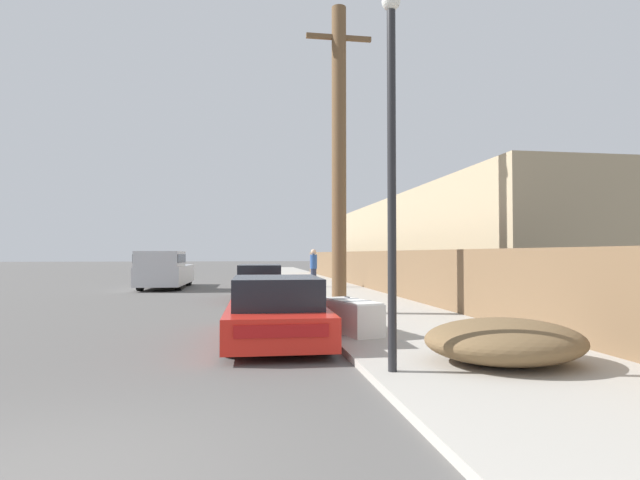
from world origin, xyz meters
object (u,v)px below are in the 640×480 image
Objects in this scene: street_lamp at (392,152)px; pedestrian at (314,267)px; utility_pole at (339,157)px; car_parked_mid at (260,283)px; parked_sports_car_red at (276,312)px; discarded_fridge at (351,316)px; brush_pile at (504,341)px; pickup_truck at (165,270)px.

pedestrian is at bearing 85.49° from street_lamp.
utility_pole is 4.59× the size of pedestrian.
car_parked_mid is 0.85× the size of street_lamp.
pedestrian is at bearing 80.36° from parked_sports_car_red.
car_parked_mid is at bearing 86.16° from discarded_fridge.
brush_pile is at bearing 8.17° from street_lamp.
car_parked_mid is 0.53× the size of utility_pole.
discarded_fridge is at bearing 117.31° from brush_pile.
pedestrian is at bearing 85.67° from utility_pole.
pickup_truck is at bearing 126.42° from car_parked_mid.
pedestrian is at bearing 169.29° from pickup_truck.
discarded_fridge is 5.13m from utility_pole.
brush_pile is (3.14, -2.97, -0.14)m from parked_sports_car_red.
utility_pole is (1.95, -5.48, 3.74)m from car_parked_mid.
discarded_fridge is at bearing 112.38° from pickup_truck.
utility_pole is (6.36, -12.11, 3.43)m from pickup_truck.
street_lamp is (-0.56, -6.66, -1.24)m from utility_pole.
utility_pole is (0.39, 3.30, 3.91)m from discarded_fridge.
brush_pile is (7.58, -18.51, -0.48)m from pickup_truck.
discarded_fridge is 0.40× the size of parked_sports_car_red.
street_lamp reaches higher than pickup_truck.
utility_pole is at bearing 62.04° from parked_sports_car_red.
discarded_fridge is 4.29m from street_lamp.
utility_pole reaches higher than street_lamp.
street_lamp reaches higher than car_parked_mid.
pedestrian is at bearing 71.20° from discarded_fridge.
parked_sports_car_red is at bearing -119.34° from utility_pole.
utility_pole reaches higher than discarded_fridge.
pedestrian is (2.73, 14.03, 0.48)m from parked_sports_car_red.
pedestrian is (0.80, 10.60, -3.29)m from utility_pole.
pickup_truck reaches higher than discarded_fridge.
pedestrian reaches higher than brush_pile.
pickup_truck is at bearing 112.26° from brush_pile.
street_lamp is at bearing 108.38° from pickup_truck.
car_parked_mid is 12.30m from brush_pile.
pedestrian is (2.75, 5.12, 0.44)m from car_parked_mid.
car_parked_mid is at bearing 91.49° from parked_sports_car_red.
brush_pile is 1.29× the size of pedestrian.
car_parked_mid is at bearing 109.53° from utility_pole.
car_parked_mid is 1.89× the size of brush_pile.
pedestrian reaches higher than parked_sports_car_red.
parked_sports_car_red reaches higher than brush_pile.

